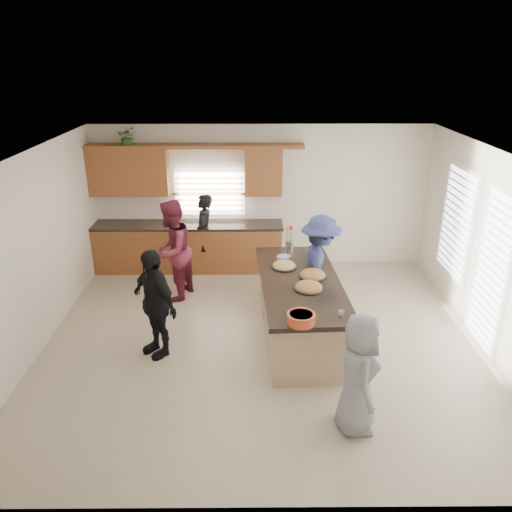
{
  "coord_description": "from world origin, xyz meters",
  "views": [
    {
      "loc": [
        -0.16,
        -6.5,
        4.06
      ],
      "look_at": [
        -0.11,
        0.55,
        1.15
      ],
      "focal_mm": 35.0,
      "sensor_mm": 36.0,
      "label": 1
    }
  ],
  "objects_px": {
    "woman_left_back": "(204,234)",
    "woman_left_mid": "(172,251)",
    "woman_right_front": "(358,374)",
    "woman_right_back": "(320,268)",
    "salad_bowl": "(301,318)",
    "woman_left_front": "(154,303)",
    "island": "(299,310)"
  },
  "relations": [
    {
      "from": "woman_left_back",
      "to": "woman_left_mid",
      "type": "distance_m",
      "value": 1.26
    },
    {
      "from": "woman_left_mid",
      "to": "woman_right_front",
      "type": "bearing_deg",
      "value": 56.3
    },
    {
      "from": "woman_left_back",
      "to": "woman_right_back",
      "type": "bearing_deg",
      "value": 49.94
    },
    {
      "from": "salad_bowl",
      "to": "woman_left_front",
      "type": "height_order",
      "value": "woman_left_front"
    },
    {
      "from": "island",
      "to": "woman_left_mid",
      "type": "height_order",
      "value": "woman_left_mid"
    },
    {
      "from": "woman_left_mid",
      "to": "woman_right_front",
      "type": "height_order",
      "value": "woman_left_mid"
    },
    {
      "from": "island",
      "to": "woman_right_back",
      "type": "distance_m",
      "value": 0.86
    },
    {
      "from": "woman_left_back",
      "to": "woman_right_front",
      "type": "xyz_separation_m",
      "value": [
        2.11,
        -4.49,
        -0.05
      ]
    },
    {
      "from": "woman_left_front",
      "to": "woman_right_front",
      "type": "xyz_separation_m",
      "value": [
        2.55,
        -1.57,
        -0.07
      ]
    },
    {
      "from": "woman_left_back",
      "to": "woman_right_back",
      "type": "height_order",
      "value": "woman_right_back"
    },
    {
      "from": "woman_left_back",
      "to": "woman_right_front",
      "type": "relative_size",
      "value": 1.06
    },
    {
      "from": "woman_left_back",
      "to": "woman_right_back",
      "type": "distance_m",
      "value": 2.73
    },
    {
      "from": "woman_left_mid",
      "to": "woman_right_front",
      "type": "xyz_separation_m",
      "value": [
        2.55,
        -3.32,
        -0.16
      ]
    },
    {
      "from": "woman_left_mid",
      "to": "woman_right_front",
      "type": "relative_size",
      "value": 1.22
    },
    {
      "from": "island",
      "to": "woman_left_back",
      "type": "relative_size",
      "value": 1.77
    },
    {
      "from": "island",
      "to": "woman_left_mid",
      "type": "bearing_deg",
      "value": 144.53
    },
    {
      "from": "island",
      "to": "woman_left_mid",
      "type": "xyz_separation_m",
      "value": [
        -2.08,
        1.33,
        0.44
      ]
    },
    {
      "from": "woman_left_back",
      "to": "island",
      "type": "bearing_deg",
      "value": 35.7
    },
    {
      "from": "woman_left_back",
      "to": "woman_left_mid",
      "type": "relative_size",
      "value": 0.87
    },
    {
      "from": "woman_left_mid",
      "to": "woman_left_front",
      "type": "bearing_deg",
      "value": 18.88
    },
    {
      "from": "woman_right_back",
      "to": "woman_right_front",
      "type": "bearing_deg",
      "value": 179.28
    },
    {
      "from": "woman_left_mid",
      "to": "woman_left_front",
      "type": "distance_m",
      "value": 1.75
    },
    {
      "from": "salad_bowl",
      "to": "woman_left_mid",
      "type": "relative_size",
      "value": 0.2
    },
    {
      "from": "island",
      "to": "salad_bowl",
      "type": "distance_m",
      "value": 1.37
    },
    {
      "from": "woman_left_back",
      "to": "woman_right_front",
      "type": "distance_m",
      "value": 4.96
    },
    {
      "from": "woman_right_back",
      "to": "woman_left_mid",
      "type": "bearing_deg",
      "value": 71.69
    },
    {
      "from": "island",
      "to": "woman_right_front",
      "type": "distance_m",
      "value": 2.06
    },
    {
      "from": "woman_left_front",
      "to": "woman_right_back",
      "type": "relative_size",
      "value": 0.93
    },
    {
      "from": "salad_bowl",
      "to": "woman_right_back",
      "type": "height_order",
      "value": "woman_right_back"
    },
    {
      "from": "woman_left_mid",
      "to": "woman_left_back",
      "type": "bearing_deg",
      "value": 178.16
    },
    {
      "from": "island",
      "to": "woman_left_front",
      "type": "bearing_deg",
      "value": -171.46
    },
    {
      "from": "woman_right_back",
      "to": "woman_left_back",
      "type": "bearing_deg",
      "value": 44.42
    }
  ]
}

